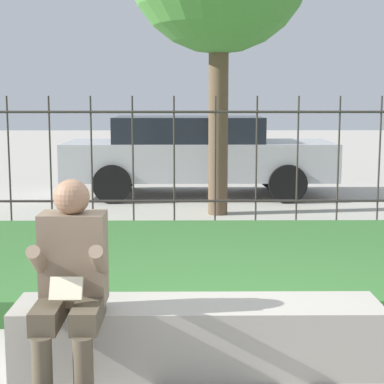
# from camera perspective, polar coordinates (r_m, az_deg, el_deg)

# --- Properties ---
(ground_plane) EXTENTS (60.00, 60.00, 0.00)m
(ground_plane) POSITION_cam_1_polar(r_m,az_deg,el_deg) (4.21, 4.88, -15.30)
(ground_plane) COLOR #A8A399
(stone_bench) EXTENTS (2.28, 0.47, 0.43)m
(stone_bench) POSITION_cam_1_polar(r_m,az_deg,el_deg) (4.13, 0.52, -12.97)
(stone_bench) COLOR gray
(stone_bench) RESTS_ON ground_plane
(person_seated_reader) EXTENTS (0.42, 0.73, 1.23)m
(person_seated_reader) POSITION_cam_1_polar(r_m,az_deg,el_deg) (3.78, -10.71, -7.57)
(person_seated_reader) COLOR black
(person_seated_reader) RESTS_ON ground_plane
(grass_berm) EXTENTS (10.07, 3.17, 0.20)m
(grass_berm) POSITION_cam_1_polar(r_m,az_deg,el_deg) (6.34, 2.95, -6.15)
(grass_berm) COLOR #33662D
(grass_berm) RESTS_ON ground_plane
(iron_fence) EXTENTS (8.07, 0.03, 1.72)m
(iron_fence) POSITION_cam_1_polar(r_m,az_deg,el_deg) (8.39, 2.08, 2.93)
(iron_fence) COLOR #332D28
(iron_fence) RESTS_ON ground_plane
(car_parked_center) EXTENTS (4.58, 1.84, 1.37)m
(car_parked_center) POSITION_cam_1_polar(r_m,az_deg,el_deg) (11.13, 0.40, 3.46)
(car_parked_center) COLOR #B7B7BC
(car_parked_center) RESTS_ON ground_plane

